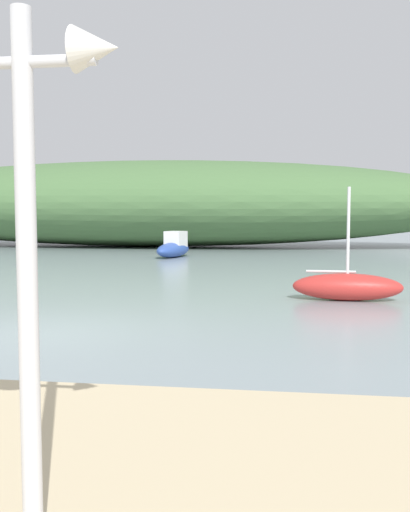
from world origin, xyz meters
TOP-DOWN VIEW (x-y plane):
  - ground_plane at (0.00, 0.00)m, footprint 120.00×120.00m
  - distant_hill at (-4.92, 27.48)m, footprint 44.79×11.23m
  - sailboat_inner_mooring at (6.03, 4.78)m, footprint 2.79×0.97m
  - motorboat_east_reach at (-1.09, 18.09)m, footprint 1.76×3.29m

SIDE VIEW (x-z plane):
  - ground_plane at x=0.00m, z-range 0.00..0.00m
  - sailboat_inner_mooring at x=6.03m, z-range -1.08..1.80m
  - motorboat_east_reach at x=-1.09m, z-range -0.16..1.15m
  - distant_hill at x=-4.92m, z-range 0.00..5.73m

